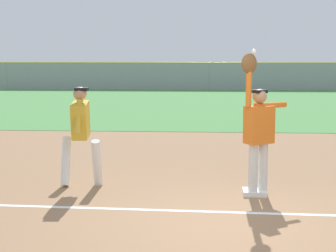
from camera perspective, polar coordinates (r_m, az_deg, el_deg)
The scene contains 10 objects.
ground_plane at distance 7.47m, azimuth 6.06°, elevation -10.11°, with size 84.25×84.25×0.00m, color #936D4C.
outfield_grass at distance 25.80m, azimuth 4.52°, elevation 2.42°, with size 53.93×19.74×0.01m, color #4C8C47.
first_base at distance 8.99m, azimuth 9.06°, elevation -6.87°, with size 0.38×0.38×0.08m, color white.
fielder at distance 8.76m, azimuth 9.43°, elevation -0.06°, with size 0.81×0.58×2.28m.
runner at distance 9.38m, azimuth -9.15°, elevation -0.32°, with size 0.75×0.84×1.72m.
baseball at distance 8.54m, azimuth 9.00°, elevation 7.74°, with size 0.07×0.07×0.07m, color white.
outfield_fence at distance 35.59m, azimuth 4.36°, elevation 5.24°, with size 54.01×0.08×1.79m.
parked_car_black at distance 39.69m, azimuth -1.45°, elevation 5.16°, with size 4.51×2.33×1.25m.
parked_car_white at distance 39.37m, azimuth 6.63°, elevation 5.09°, with size 4.43×2.17×1.25m.
parked_car_tan at distance 39.77m, azimuth 14.44°, elevation 4.93°, with size 4.58×2.49×1.25m.
Camera 1 is at (-0.30, -7.12, 2.25)m, focal length 58.12 mm.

